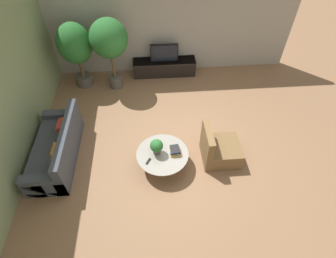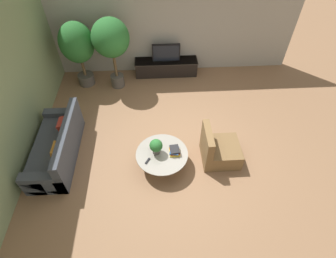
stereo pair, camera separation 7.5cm
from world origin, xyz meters
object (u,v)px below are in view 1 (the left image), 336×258
object	(u,v)px
potted_palm_tall	(75,46)
potted_palm_corner	(109,41)
media_console	(164,67)
television	(164,53)
armchair_wicker	(219,149)
coffee_table	(162,157)
couch_by_wall	(57,149)
potted_plant_tabletop	(157,146)

from	to	relation	value
potted_palm_tall	potted_palm_corner	size ratio (longest dim) A/B	0.93
media_console	television	size ratio (longest dim) A/B	2.32
television	armchair_wicker	xyz separation A→B (m)	(0.96, -3.31, -0.45)
coffee_table	media_console	bearing A→B (deg)	85.44
coffee_table	armchair_wicker	size ratio (longest dim) A/B	1.27
couch_by_wall	potted_palm_corner	xyz separation A→B (m)	(1.11, 2.53, 1.14)
couch_by_wall	potted_palm_tall	xyz separation A→B (m)	(0.19, 2.68, 0.94)
potted_palm_tall	potted_palm_corner	world-z (taller)	potted_palm_corner
media_console	couch_by_wall	world-z (taller)	couch_by_wall
television	potted_plant_tabletop	distance (m)	3.42
media_console	television	world-z (taller)	television
media_console	coffee_table	xyz separation A→B (m)	(-0.27, -3.43, 0.03)
television	potted_palm_tall	xyz separation A→B (m)	(-2.36, -0.35, 0.51)
couch_by_wall	potted_plant_tabletop	xyz separation A→B (m)	(2.16, -0.36, 0.31)
media_console	potted_palm_tall	distance (m)	2.58
coffee_table	potted_plant_tabletop	distance (m)	0.34
armchair_wicker	potted_plant_tabletop	distance (m)	1.39
coffee_table	armchair_wicker	bearing A→B (deg)	5.34
coffee_table	potted_palm_corner	distance (m)	3.35
coffee_table	potted_palm_corner	size ratio (longest dim) A/B	0.55
coffee_table	potted_palm_corner	world-z (taller)	potted_palm_corner
coffee_table	potted_plant_tabletop	world-z (taller)	potted_plant_tabletop
media_console	potted_palm_tall	bearing A→B (deg)	-171.47
couch_by_wall	armchair_wicker	world-z (taller)	armchair_wicker
armchair_wicker	couch_by_wall	bearing A→B (deg)	85.47
television	couch_by_wall	xyz separation A→B (m)	(-2.55, -3.04, -0.44)
media_console	armchair_wicker	world-z (taller)	armchair_wicker
coffee_table	armchair_wicker	xyz separation A→B (m)	(1.23, 0.12, -0.00)
media_console	couch_by_wall	bearing A→B (deg)	-129.96
media_console	potted_palm_corner	size ratio (longest dim) A/B	0.94
potted_palm_corner	coffee_table	bearing A→B (deg)	-68.31
couch_by_wall	armchair_wicker	xyz separation A→B (m)	(3.51, -0.28, -0.01)
couch_by_wall	armchair_wicker	distance (m)	3.52
armchair_wicker	potted_palm_corner	xyz separation A→B (m)	(-2.40, 2.80, 1.15)
armchair_wicker	potted_palm_tall	world-z (taller)	potted_palm_tall
potted_plant_tabletop	media_console	bearing A→B (deg)	83.49
potted_palm_corner	potted_plant_tabletop	bearing A→B (deg)	-70.05
potted_plant_tabletop	potted_palm_corner	bearing A→B (deg)	109.95
television	coffee_table	world-z (taller)	television
television	coffee_table	distance (m)	3.47
couch_by_wall	potted_plant_tabletop	bearing A→B (deg)	80.56
television	potted_palm_corner	distance (m)	1.68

